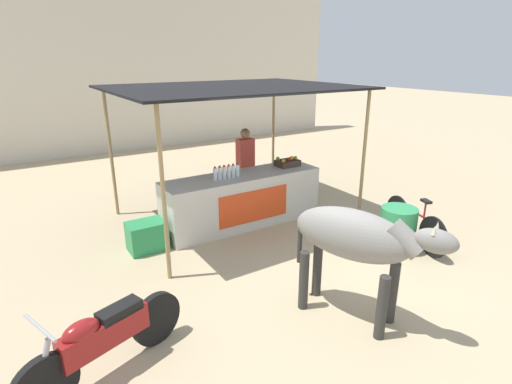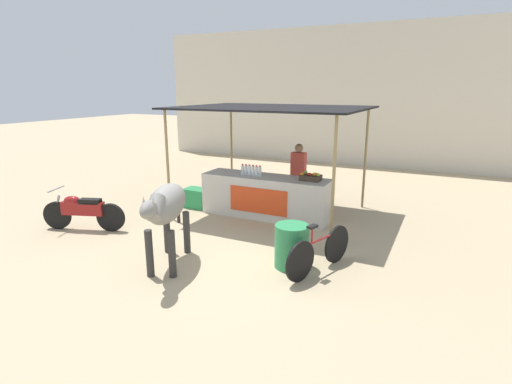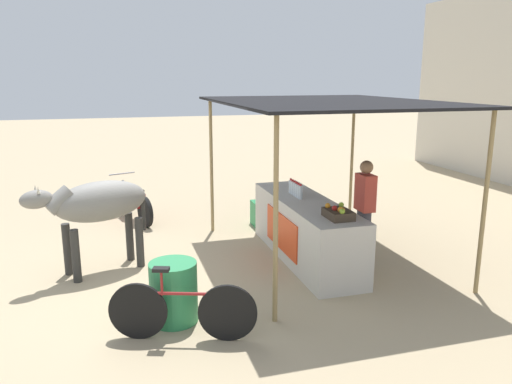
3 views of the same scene
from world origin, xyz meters
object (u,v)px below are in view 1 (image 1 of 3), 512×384
Objects in this scene: motorcycle_parked at (104,339)px; bicycle_leaning at (414,224)px; fruit_crate at (287,162)px; cow at (356,239)px; water_barrel at (397,230)px; cooler_box at (147,236)px; stall_counter at (243,199)px; vendor_behind_counter at (245,167)px.

bicycle_leaning is at bearing 3.30° from motorcycle_parked.
cow is (-1.41, -3.21, 0.00)m from fruit_crate.
cooler_box is at bearing 147.23° from water_barrel.
water_barrel is 2.18m from cow.
cooler_box is at bearing -177.03° from stall_counter.
cow is at bearing -102.42° from vendor_behind_counter.
cow is 1.05× the size of motorcycle_parked.
vendor_behind_counter reaches higher than cow.
bicycle_leaning reaches higher than cooler_box.
fruit_crate is (1.06, 0.05, 0.55)m from stall_counter.
stall_counter is 4.00m from motorcycle_parked.
motorcycle_parked reaches higher than cooler_box.
fruit_crate is at bearing 66.33° from cow.
motorcycle_parked is (-4.61, -0.26, 0.06)m from water_barrel.
fruit_crate is at bearing 112.34° from bicycle_leaning.
cow is 2.61m from bicycle_leaning.
vendor_behind_counter is 2.61m from cooler_box.
motorcycle_parked is at bearing -176.77° from water_barrel.
stall_counter is 5.00× the size of cooler_box.
cow is (-1.89, -0.86, 0.66)m from water_barrel.
fruit_crate is at bearing -52.15° from vendor_behind_counter.
motorcycle_parked is (-3.07, -2.55, -0.05)m from stall_counter.
stall_counter is at bearing 2.97° from cooler_box.
water_barrel is at bearing -78.43° from fruit_crate.
cooler_box is (-2.93, -0.15, -0.79)m from fruit_crate.
stall_counter is 1.89× the size of bicycle_leaning.
cow reaches higher than fruit_crate.
vendor_behind_counter reaches higher than fruit_crate.
fruit_crate is at bearing 2.77° from stall_counter.
water_barrel is 0.43× the size of motorcycle_parked.
motorcycle_parked is (-3.59, -3.31, -0.42)m from vendor_behind_counter.
bicycle_leaning is at bearing -48.34° from stall_counter.
stall_counter is at bearing 39.74° from motorcycle_parked.
cow is at bearing -63.49° from cooler_box.
cooler_box is (-1.87, -0.10, -0.24)m from stall_counter.
cooler_box is 0.38× the size of bicycle_leaning.
cow reaches higher than stall_counter.
water_barrel is at bearing 24.58° from cow.
motorcycle_parked is at bearing -176.70° from bicycle_leaning.
fruit_crate is 2.59m from bicycle_leaning.
fruit_crate is 3.50m from cow.
cow reaches higher than bicycle_leaning.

